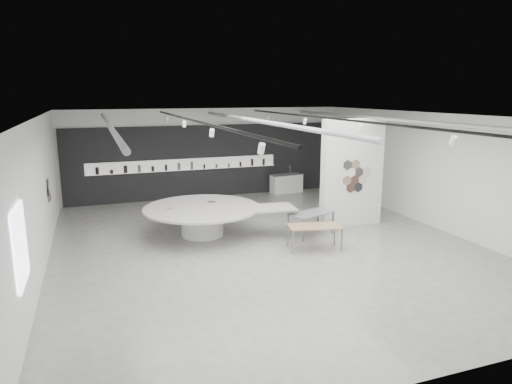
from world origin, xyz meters
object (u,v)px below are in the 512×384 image
object	(u,v)px
display_island	(205,217)
kitchen_counter	(286,183)
sample_table_wood	(315,227)
partition_column	(352,173)
sample_table_stone	(311,215)

from	to	relation	value
display_island	kitchen_counter	world-z (taller)	kitchen_counter
sample_table_wood	partition_column	bearing A→B (deg)	38.49
sample_table_wood	kitchen_counter	distance (m)	7.71
partition_column	sample_table_stone	size ratio (longest dim) A/B	2.25
partition_column	kitchen_counter	world-z (taller)	partition_column
display_island	sample_table_stone	world-z (taller)	display_island
sample_table_stone	kitchen_counter	world-z (taller)	kitchen_counter
partition_column	sample_table_stone	xyz separation A→B (m)	(-1.80, -0.61, -1.12)
sample_table_stone	kitchen_counter	bearing A→B (deg)	73.45
sample_table_wood	kitchen_counter	bearing A→B (deg)	72.42
sample_table_stone	kitchen_counter	xyz separation A→B (m)	(1.82, 6.12, -0.26)
display_island	sample_table_stone	xyz separation A→B (m)	(3.17, -1.14, 0.07)
partition_column	sample_table_wood	bearing A→B (deg)	-141.51
sample_table_stone	display_island	bearing A→B (deg)	160.31
partition_column	display_island	distance (m)	5.14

